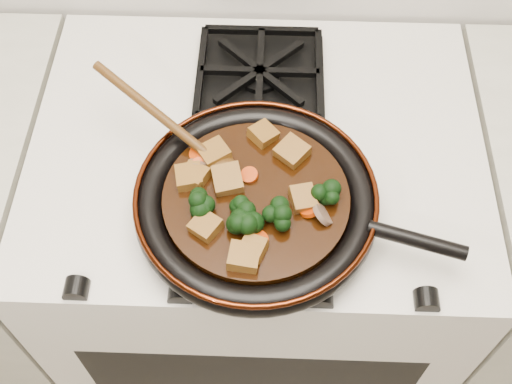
{
  "coord_description": "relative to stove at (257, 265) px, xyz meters",
  "views": [
    {
      "loc": [
        0.02,
        1.03,
        1.75
      ],
      "look_at": [
        0.0,
        1.54,
        0.97
      ],
      "focal_mm": 45.0,
      "sensor_mm": 36.0,
      "label": 1
    }
  ],
  "objects": [
    {
      "name": "skillet",
      "position": [
        0.01,
        -0.15,
        0.49
      ],
      "size": [
        0.48,
        0.36,
        0.05
      ],
      "rotation": [
        0.0,
        0.0,
        -0.28
      ],
      "color": "black",
      "rests_on": "burner_grate_front"
    },
    {
      "name": "tofu_cube_6",
      "position": [
        -0.04,
        -0.12,
        0.52
      ],
      "size": [
        0.05,
        0.06,
        0.03
      ],
      "primitive_type": "cube",
      "rotation": [
        0.11,
        -0.07,
        0.23
      ],
      "color": "brown",
      "rests_on": "braising_sauce"
    },
    {
      "name": "burner_grate_front",
      "position": [
        0.0,
        -0.14,
        0.46
      ],
      "size": [
        0.23,
        0.23,
        0.03
      ],
      "primitive_type": null,
      "color": "black",
      "rests_on": "stove"
    },
    {
      "name": "tofu_cube_3",
      "position": [
        -0.01,
        -0.25,
        0.52
      ],
      "size": [
        0.05,
        0.04,
        0.03
      ],
      "primitive_type": "cube",
      "rotation": [
        0.02,
        -0.06,
        3.02
      ],
      "color": "brown",
      "rests_on": "braising_sauce"
    },
    {
      "name": "tofu_cube_5",
      "position": [
        -0.09,
        -0.12,
        0.52
      ],
      "size": [
        0.05,
        0.05,
        0.02
      ],
      "primitive_type": "cube",
      "rotation": [
        0.0,
        0.07,
        2.68
      ],
      "color": "brown",
      "rests_on": "braising_sauce"
    },
    {
      "name": "broccoli_floret_2",
      "position": [
        -0.07,
        -0.17,
        0.52
      ],
      "size": [
        0.08,
        0.08,
        0.06
      ],
      "primitive_type": null,
      "rotation": [
        -0.08,
        0.02,
        2.82
      ],
      "color": "black",
      "rests_on": "braising_sauce"
    },
    {
      "name": "carrot_coin_1",
      "position": [
        0.08,
        -0.17,
        0.51
      ],
      "size": [
        0.04,
        0.03,
        0.03
      ],
      "primitive_type": "cylinder",
      "rotation": [
        -0.33,
        -0.34,
        0.0
      ],
      "color": "#C03405",
      "rests_on": "braising_sauce"
    },
    {
      "name": "mushroom_slice_1",
      "position": [
        0.1,
        -0.18,
        0.52
      ],
      "size": [
        0.04,
        0.04,
        0.03
      ],
      "primitive_type": "cylinder",
      "rotation": [
        0.9,
        0.0,
        1.98
      ],
      "color": "brown",
      "rests_on": "braising_sauce"
    },
    {
      "name": "tofu_cube_9",
      "position": [
        0.06,
        -0.07,
        0.52
      ],
      "size": [
        0.06,
        0.06,
        0.03
      ],
      "primitive_type": "cube",
      "rotation": [
        0.02,
        -0.12,
        0.86
      ],
      "color": "brown",
      "rests_on": "braising_sauce"
    },
    {
      "name": "carrot_coin_3",
      "position": [
        -0.08,
        -0.1,
        0.51
      ],
      "size": [
        0.03,
        0.03,
        0.02
      ],
      "primitive_type": "cylinder",
      "rotation": [
        0.35,
        0.22,
        0.0
      ],
      "color": "#C03405",
      "rests_on": "braising_sauce"
    },
    {
      "name": "broccoli_floret_0",
      "position": [
        0.03,
        -0.19,
        0.52
      ],
      "size": [
        0.08,
        0.08,
        0.07
      ],
      "primitive_type": null,
      "rotation": [
        -0.08,
        -0.18,
        1.12
      ],
      "color": "black",
      "rests_on": "braising_sauce"
    },
    {
      "name": "tofu_cube_4",
      "position": [
        0.0,
        -0.24,
        0.52
      ],
      "size": [
        0.05,
        0.04,
        0.02
      ],
      "primitive_type": "cube",
      "rotation": [
        -0.09,
        -0.05,
        1.2
      ],
      "color": "brown",
      "rests_on": "braising_sauce"
    },
    {
      "name": "stove",
      "position": [
        0.0,
        0.0,
        0.0
      ],
      "size": [
        0.76,
        0.6,
        0.9
      ],
      "primitive_type": "cube",
      "color": "silver",
      "rests_on": "ground"
    },
    {
      "name": "carrot_coin_0",
      "position": [
        0.01,
        -0.22,
        0.51
      ],
      "size": [
        0.03,
        0.03,
        0.02
      ],
      "primitive_type": "cylinder",
      "rotation": [
        0.01,
        0.27,
        0.0
      ],
      "color": "#C03405",
      "rests_on": "braising_sauce"
    },
    {
      "name": "broccoli_floret_5",
      "position": [
        -0.01,
        -0.18,
        0.52
      ],
      "size": [
        0.08,
        0.08,
        0.07
      ],
      "primitive_type": null,
      "rotation": [
        -0.15,
        0.09,
        1.16
      ],
      "color": "black",
      "rests_on": "braising_sauce"
    },
    {
      "name": "mushroom_slice_3",
      "position": [
        0.11,
        -0.14,
        0.52
      ],
      "size": [
        0.04,
        0.03,
        0.03
      ],
      "primitive_type": "cylinder",
      "rotation": [
        0.66,
        0.0,
        0.2
      ],
      "color": "brown",
      "rests_on": "braising_sauce"
    },
    {
      "name": "braising_sauce",
      "position": [
        0.0,
        -0.15,
        0.5
      ],
      "size": [
        0.28,
        0.28,
        0.02
      ],
      "primitive_type": "cylinder",
      "color": "black",
      "rests_on": "skillet"
    },
    {
      "name": "carrot_coin_4",
      "position": [
        -0.01,
        -0.11,
        0.51
      ],
      "size": [
        0.03,
        0.03,
        0.02
      ],
      "primitive_type": "cylinder",
      "rotation": [
        0.19,
        -0.19,
        0.0
      ],
      "color": "#C03405",
      "rests_on": "braising_sauce"
    },
    {
      "name": "mushroom_slice_2",
      "position": [
        -0.09,
        -0.1,
        0.52
      ],
      "size": [
        0.03,
        0.03,
        0.03
      ],
      "primitive_type": "cylinder",
      "rotation": [
        0.64,
        0.0,
        3.05
      ],
      "color": "brown",
      "rests_on": "braising_sauce"
    },
    {
      "name": "wooden_spoon",
      "position": [
        -0.11,
        -0.05,
        0.53
      ],
      "size": [
        0.15,
        0.12,
        0.26
      ],
      "rotation": [
        0.0,
        0.0,
        2.52
      ],
      "color": "#4E2F10",
      "rests_on": "braising_sauce"
    },
    {
      "name": "burner_grate_back",
      "position": [
        0.0,
        0.14,
        0.46
      ],
      "size": [
        0.23,
        0.23,
        0.03
      ],
      "primitive_type": null,
      "color": "black",
      "rests_on": "stove"
    },
    {
      "name": "tofu_cube_7",
      "position": [
        -0.07,
        -0.2,
        0.52
      ],
      "size": [
        0.05,
        0.05,
        0.03
      ],
      "primitive_type": "cube",
      "rotation": [
        -0.06,
        -0.07,
        0.97
      ],
      "color": "brown",
      "rests_on": "braising_sauce"
    },
    {
      "name": "tofu_cube_1",
      "position": [
        -0.06,
        -0.08,
        0.52
      ],
      "size": [
        0.06,
        0.06,
        0.03
      ],
      "primitive_type": "cube",
      "rotation": [
        -0.02,
        -0.07,
        0.58
      ],
      "color": "brown",
      "rests_on": "braising_sauce"
    },
    {
      "name": "mushroom_slice_0",
      "position": [
        0.06,
        -0.06,
        0.52
      ],
      "size": [
        0.04,
        0.04,
        0.02
      ],
      "primitive_type": "cylinder",
      "rotation": [
        0.57,
        0.0,
        2.46
      ],
      "color": "brown",
      "rests_on": "braising_sauce"
    },
    {
      "name": "carrot_coin_2",
      "position": [
        -0.09,
        -0.07,
        0.51
      ],
      "size": [
        0.03,
        0.03,
        0.02
      ],
      "primitive_type": "cylinder",
      "rotation": [
        0.12,
        -0.33,
        0.0
      ],
      "color": "#C03405",
      "rests_on": "braising_sauce"
    },
    {
      "name": "tofu_cube_8",
      "position": [
        0.01,
        -0.04,
        0.52
      ],
      "size": [
        0.05,
        0.05,
        0.03
      ],
      "primitive_type": "cube",
      "rotation": [
        0.06,
        0.12,
        0.75
      ],
      "color": "brown",
      "rests_on": "braising_sauce"
    },
    {
      "name": "broccoli_floret_4",
      "position": [
        -0.01,
        -0.2,
        0.52
      ],
      "size": [
        0.08,
        0.09,
        0.07
      ],
      "primitive_type": null,
      "rotation": [
        -0.15,
        0.13,
        0.91
      ],
      "color": "black",
      "rests_on": "braising_sauce"
    },
    {
      "name": "tofu_cube_0",
      "position": [
        0.07,
        -0.15,
        0.52
      ],
      "size": [
        0.04,
        0.05,
        0.03
      ],
      "primitive_type": "cube",
      "rotation": [
        0.04,
        -0.11,
        1.82
      ],
      "color": "brown",
      "rests_on": "braising_sauce"
    },
    {
      "name": "broccoli_floret_1",
      "position": [
        0.1,
        -0.15,
        0.52
      ],
      "size": [
        0.08,
        0.09,
        0.07
      ],
      "primitive_type": null,
      "rotation": [
        -0.25,
        0.15,
        0.7
      ],
      "color": "black",
      "rests_on": "braising_sauce"
    },
    {
      "name": "tofu_cube_2",
      "position": [
        -0.1,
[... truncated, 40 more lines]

